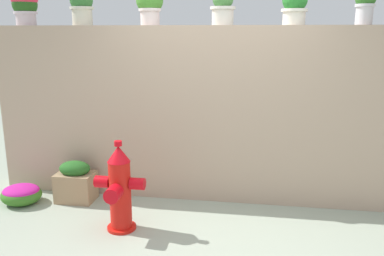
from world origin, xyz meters
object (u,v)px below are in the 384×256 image
Objects in this scene: potted_plant_3 at (223,4)px; potted_plant_5 at (365,2)px; flower_bush_left at (21,194)px; potted_plant_0 at (25,6)px; potted_plant_4 at (295,3)px; planter_box at (76,182)px; fire_hydrant at (120,189)px; potted_plant_2 at (150,1)px; potted_plant_1 at (82,3)px.

potted_plant_3 is 1.52m from potted_plant_5.
flower_bush_left is at bearing -171.17° from potted_plant_5.
potted_plant_4 reaches higher than potted_plant_0.
potted_plant_5 is (1.52, -0.02, 0.01)m from potted_plant_3.
fire_hydrant is at bearing -38.66° from planter_box.
potted_plant_0 is 1.58m from potted_plant_2.
flower_bush_left is (-1.39, 0.44, -0.32)m from fire_hydrant.
fire_hydrant reaches higher than flower_bush_left.
potted_plant_3 is 0.79m from potted_plant_4.
potted_plant_2 is 0.84m from potted_plant_3.
potted_plant_4 is at bearing -2.09° from potted_plant_3.
potted_plant_2 is 1.14× the size of potted_plant_5.
fire_hydrant is (-1.72, -1.03, -1.86)m from potted_plant_4.
flower_bush_left is 0.65m from planter_box.
potted_plant_1 is at bearing 45.60° from flower_bush_left.
potted_plant_3 is at bearing -0.37° from potted_plant_0.
potted_plant_0 is at bearing -179.33° from potted_plant_1.
potted_plant_1 is 2.14m from planter_box.
planter_box is at bearing -172.67° from potted_plant_5.
flower_bush_left is at bearing -165.11° from potted_plant_3.
flower_bush_left is at bearing -134.40° from potted_plant_1.
potted_plant_2 reaches higher than potted_plant_0.
planter_box is at bearing 16.49° from flower_bush_left.
potted_plant_0 is 0.98× the size of potted_plant_3.
potted_plant_4 is at bearing -179.34° from potted_plant_5.
potted_plant_3 is (2.42, -0.02, -0.01)m from potted_plant_0.
planter_box is at bearing -165.69° from potted_plant_3.
fire_hydrant is at bearing -131.44° from potted_plant_3.
potted_plant_1 is at bearing 179.21° from potted_plant_5.
potted_plant_5 is at bearing 7.33° from planter_box.
planter_box is at bearing -91.85° from potted_plant_1.
potted_plant_4 is at bearing -0.20° from potted_plant_2.
potted_plant_4 is 2.73m from fire_hydrant.
potted_plant_1 is 2.38m from flower_bush_left.
flower_bush_left is (0.10, -0.63, -2.19)m from potted_plant_0.
potted_plant_0 is 2.42m from potted_plant_3.
potted_plant_1 is at bearing 0.67° from potted_plant_0.
potted_plant_2 is 2.16m from fire_hydrant.
fire_hydrant is at bearing -157.10° from potted_plant_5.
potted_plant_0 is at bearing 179.48° from potted_plant_5.
potted_plant_1 is 1.07× the size of potted_plant_4.
planter_box is (-0.86, -0.41, -2.10)m from potted_plant_2.
potted_plant_2 is at bearing 25.48° from planter_box.
potted_plant_2 is at bearing 179.80° from potted_plant_4.
potted_plant_5 is at bearing 22.90° from fire_hydrant.
potted_plant_5 is at bearing -0.79° from potted_plant_1.
potted_plant_0 is 3.94m from potted_plant_5.
potted_plant_0 reaches higher than potted_plant_5.
planter_box reaches higher than flower_bush_left.
potted_plant_5 is at bearing 0.07° from potted_plant_2.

